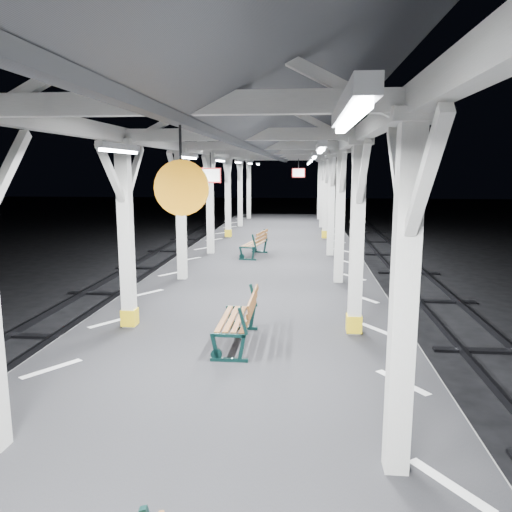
# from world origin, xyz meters

# --- Properties ---
(ground) EXTENTS (120.00, 120.00, 0.00)m
(ground) POSITION_xyz_m (0.00, 0.00, 0.00)
(ground) COLOR black
(ground) RESTS_ON ground
(platform) EXTENTS (6.00, 50.00, 1.00)m
(platform) POSITION_xyz_m (0.00, 0.00, 0.50)
(platform) COLOR black
(platform) RESTS_ON ground
(hazard_stripes_left) EXTENTS (1.00, 48.00, 0.01)m
(hazard_stripes_left) POSITION_xyz_m (-2.45, 0.00, 1.00)
(hazard_stripes_left) COLOR silver
(hazard_stripes_left) RESTS_ON platform
(hazard_stripes_right) EXTENTS (1.00, 48.00, 0.01)m
(hazard_stripes_right) POSITION_xyz_m (2.45, 0.00, 1.00)
(hazard_stripes_right) COLOR silver
(hazard_stripes_right) RESTS_ON platform
(canopy) EXTENTS (5.40, 49.00, 4.65)m
(canopy) POSITION_xyz_m (0.00, -0.02, 4.56)
(canopy) COLOR silver
(canopy) RESTS_ON platform
(bench_mid) EXTENTS (0.59, 1.57, 0.85)m
(bench_mid) POSITION_xyz_m (0.13, 1.26, 1.45)
(bench_mid) COLOR black
(bench_mid) RESTS_ON platform
(bench_far) EXTENTS (0.82, 1.62, 0.84)m
(bench_far) POSITION_xyz_m (-0.40, 9.51, 1.45)
(bench_far) COLOR black
(bench_far) RESTS_ON platform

